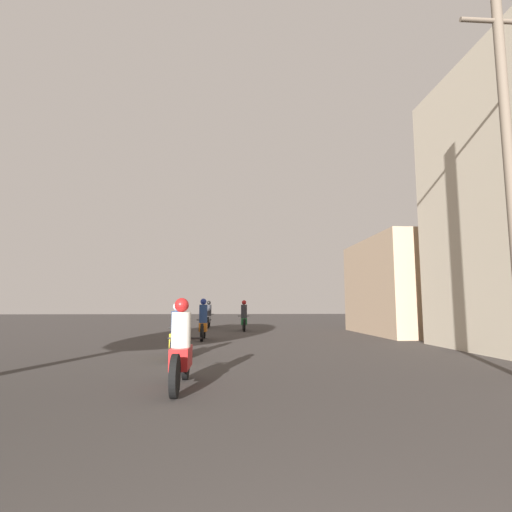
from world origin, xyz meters
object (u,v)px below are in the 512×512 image
object	(u,v)px
building_right_far	(419,287)
motorcycle_red	(181,351)
motorcycle_green	(244,319)
motorcycle_yellow	(177,335)
motorcycle_orange	(203,323)
utility_pole_near	(509,170)
motorcycle_silver	(209,317)

from	to	relation	value
building_right_far	motorcycle_red	bearing A→B (deg)	-130.12
motorcycle_red	motorcycle_green	xyz separation A→B (m)	(1.58, 14.61, 0.04)
motorcycle_yellow	motorcycle_green	bearing A→B (deg)	73.26
motorcycle_orange	utility_pole_near	size ratio (longest dim) A/B	0.27
motorcycle_yellow	motorcycle_orange	distance (m)	5.39
building_right_far	utility_pole_near	xyz separation A→B (m)	(-3.56, -11.33, 1.79)
motorcycle_green	motorcycle_yellow	bearing A→B (deg)	-93.70
motorcycle_orange	motorcycle_green	distance (m)	5.77
motorcycle_yellow	motorcycle_green	size ratio (longest dim) A/B	1.07
motorcycle_red	motorcycle_yellow	bearing A→B (deg)	103.96
motorcycle_red	motorcycle_green	bearing A→B (deg)	89.57
utility_pole_near	motorcycle_orange	bearing A→B (deg)	126.74
utility_pole_near	motorcycle_red	bearing A→B (deg)	-176.53
motorcycle_red	motorcycle_yellow	distance (m)	3.79
building_right_far	utility_pole_near	size ratio (longest dim) A/B	0.89
motorcycle_silver	building_right_far	xyz separation A→B (m)	(10.31, -5.94, 1.59)
motorcycle_green	motorcycle_silver	bearing A→B (deg)	131.09
motorcycle_yellow	building_right_far	distance (m)	13.21
motorcycle_silver	utility_pole_near	size ratio (longest dim) A/B	0.27
motorcycle_green	motorcycle_silver	xyz separation A→B (m)	(-2.03, 3.04, 0.01)
motorcycle_orange	utility_pole_near	distance (m)	11.43
motorcycle_red	building_right_far	size ratio (longest dim) A/B	0.31
motorcycle_orange	utility_pole_near	xyz separation A→B (m)	(6.53, -8.75, 3.37)
utility_pole_near	motorcycle_silver	bearing A→B (deg)	111.36
motorcycle_yellow	motorcycle_green	world-z (taller)	motorcycle_green
motorcycle_red	utility_pole_near	bearing A→B (deg)	9.23
building_right_far	utility_pole_near	distance (m)	12.01
motorcycle_orange	motorcycle_green	world-z (taller)	motorcycle_orange
motorcycle_orange	utility_pole_near	world-z (taller)	utility_pole_near
motorcycle_silver	motorcycle_yellow	bearing A→B (deg)	-83.56
motorcycle_green	utility_pole_near	bearing A→B (deg)	-64.25
motorcycle_orange	motorcycle_silver	size ratio (longest dim) A/B	0.99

